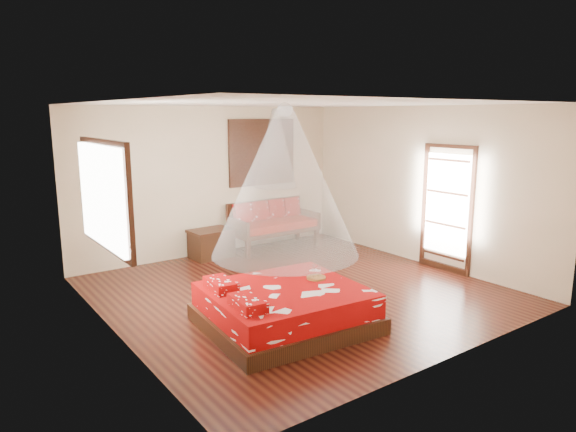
# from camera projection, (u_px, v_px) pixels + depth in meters

# --- Properties ---
(room) EXTENTS (5.54, 5.54, 2.84)m
(room) POSITION_uv_depth(u_px,v_px,m) (298.00, 201.00, 7.57)
(room) COLOR black
(room) RESTS_ON ground
(bed) EXTENTS (2.11, 1.94, 0.63)m
(bed) POSITION_uv_depth(u_px,v_px,m) (284.00, 308.00, 6.49)
(bed) COLOR black
(bed) RESTS_ON floor
(daybed) EXTENTS (1.76, 0.78, 0.94)m
(daybed) POSITION_uv_depth(u_px,v_px,m) (272.00, 222.00, 10.29)
(daybed) COLOR black
(daybed) RESTS_ON floor
(storage_chest) EXTENTS (0.81, 0.61, 0.54)m
(storage_chest) POSITION_uv_depth(u_px,v_px,m) (211.00, 243.00, 9.63)
(storage_chest) COLOR black
(storage_chest) RESTS_ON floor
(shutter_panel) EXTENTS (1.52, 0.06, 1.32)m
(shutter_panel) POSITION_uv_depth(u_px,v_px,m) (262.00, 152.00, 10.29)
(shutter_panel) COLOR black
(shutter_panel) RESTS_ON wall_back
(window_left) EXTENTS (0.10, 1.74, 1.34)m
(window_left) POSITION_uv_depth(u_px,v_px,m) (107.00, 196.00, 6.12)
(window_left) COLOR black
(window_left) RESTS_ON wall_left
(glazed_door) EXTENTS (0.08, 1.02, 2.16)m
(glazed_door) POSITION_uv_depth(u_px,v_px,m) (447.00, 209.00, 8.72)
(glazed_door) COLOR black
(glazed_door) RESTS_ON floor
(wine_tray) EXTENTS (0.26, 0.26, 0.21)m
(wine_tray) POSITION_uv_depth(u_px,v_px,m) (316.00, 275.00, 6.82)
(wine_tray) COLOR brown
(wine_tray) RESTS_ON bed
(mosquito_net_main) EXTENTS (1.81, 1.81, 1.80)m
(mosquito_net_main) POSITION_uv_depth(u_px,v_px,m) (285.00, 182.00, 6.18)
(mosquito_net_main) COLOR white
(mosquito_net_main) RESTS_ON ceiling
(mosquito_net_daybed) EXTENTS (0.83, 0.83, 1.50)m
(mosquito_net_daybed) POSITION_uv_depth(u_px,v_px,m) (275.00, 149.00, 9.90)
(mosquito_net_daybed) COLOR white
(mosquito_net_daybed) RESTS_ON ceiling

